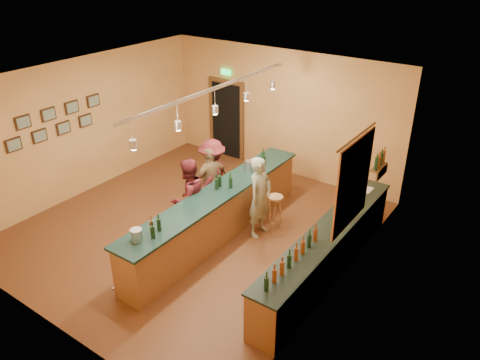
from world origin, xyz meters
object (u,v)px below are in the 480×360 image
Objects in this scene: customer_a at (188,198)px; bartender at (260,197)px; back_counter at (327,251)px; customer_c at (212,175)px; customer_b at (211,181)px; tasting_bar at (218,211)px; bar_stool at (275,202)px.

bartender is at bearing 136.13° from customer_a.
customer_c reaches higher than back_counter.
customer_c reaches higher than customer_b.
customer_c is at bearing 132.75° from tasting_bar.
back_counter reaches higher than bar_stool.
customer_b is (-0.75, 0.73, 0.17)m from tasting_bar.
customer_a is 1.87m from bar_stool.
back_counter is 2.68× the size of customer_a.
bartender is at bearing 166.06° from back_counter.
back_counter is at bearing -103.12° from bartender.
bartender is at bearing 44.33° from tasting_bar.
tasting_bar is 3.01× the size of customer_a.
customer_c is at bearing -142.09° from customer_b.
back_counter is at bearing -29.82° from bar_stool.
bartender is 1.03× the size of customer_c.
bartender is at bearing -96.99° from bar_stool.
customer_a is 1.16m from customer_c.
bartender is 2.60× the size of bar_stool.
customer_a is at bearing -132.05° from bar_stool.
bar_stool is at bearing -6.17° from bartender.
bartender is 1.47m from customer_c.
customer_a is 0.99m from customer_b.
tasting_bar is at bearing 123.87° from customer_a.
customer_a reaches higher than bar_stool.
customer_c is (-0.08, 0.16, 0.05)m from customer_b.
customer_a reaches higher than customer_b.
bartender reaches higher than back_counter.
back_counter is at bearing 4.44° from tasting_bar.
bartender is 1.02× the size of customer_a.
tasting_bar reaches higher than back_counter.
customer_b reaches higher than back_counter.
bar_stool is (1.43, 0.39, -0.26)m from customer_b.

